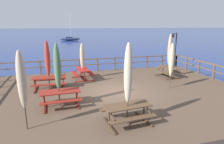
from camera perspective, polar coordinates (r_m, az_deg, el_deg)
ground_plane at (r=11.64m, az=1.12°, el=-8.84°), size 600.00×600.00×0.00m
wooden_deck at (r=11.52m, az=1.13°, el=-7.37°), size 15.71×11.35×0.64m
railing_waterside_far at (r=16.41m, az=-4.33°, el=2.86°), size 15.51×0.10×1.09m
railing_side_right at (r=15.22m, az=30.19°, el=0.13°), size 0.10×11.15×1.09m
picnic_table_back_left at (r=14.01m, az=-8.72°, el=0.06°), size 1.55×1.81×0.78m
picnic_table_back_right at (r=9.61m, az=-15.09°, el=-6.67°), size 1.94×1.48×0.78m
picnic_table_mid_centre at (r=12.35m, az=-18.21°, el=-2.31°), size 2.04×1.45×0.78m
picnic_table_mid_left at (r=7.79m, az=4.56°, el=-11.17°), size 2.03×1.58×0.78m
picnic_table_front_left at (r=15.07m, az=16.49°, el=0.61°), size 1.54×1.84×0.78m
patio_umbrella_tall_front at (r=13.85m, az=-8.91°, el=4.58°), size 0.32×0.32×2.61m
patio_umbrella_short_mid at (r=9.21m, az=-16.02°, el=1.46°), size 0.32×0.32×3.08m
patio_umbrella_tall_back_right at (r=11.99m, az=-18.74°, el=3.82°), size 0.32×0.32×3.01m
patio_umbrella_tall_back_left at (r=7.20m, az=4.82°, el=-0.54°), size 0.32×0.32×3.24m
patio_umbrella_short_back at (r=14.78m, az=16.85°, el=6.31°), size 0.32×0.32×3.25m
patio_umbrella_short_front at (r=7.54m, az=-25.37°, el=-2.30°), size 0.32×0.32×3.02m
patio_umbrella_tall_mid_left at (r=12.07m, az=17.34°, el=3.39°), size 0.32×0.32×2.81m
lamp_post_hooked at (r=18.30m, az=18.14°, el=7.70°), size 0.66×0.33×3.20m
sailboat_distant at (r=59.50m, az=-12.45°, el=9.64°), size 6.01×1.71×7.72m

